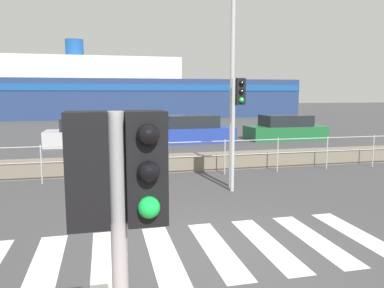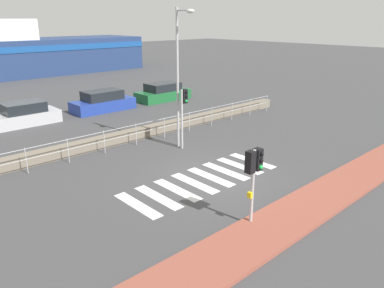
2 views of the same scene
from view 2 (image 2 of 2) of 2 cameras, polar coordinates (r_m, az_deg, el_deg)
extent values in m
plane|color=#424244|center=(15.44, 3.14, -4.92)|extent=(160.00, 160.00, 0.00)
cube|color=#934C3D|center=(13.18, 16.17, -9.72)|extent=(24.00, 1.80, 0.12)
cube|color=silver|center=(13.28, -8.30, -9.19)|extent=(0.45, 2.40, 0.01)
cube|color=silver|center=(13.74, -5.18, -8.06)|extent=(0.45, 2.40, 0.01)
cube|color=silver|center=(14.25, -2.30, -6.98)|extent=(0.45, 2.40, 0.01)
cube|color=silver|center=(14.79, 0.37, -5.97)|extent=(0.45, 2.40, 0.01)
cube|color=silver|center=(15.36, 2.84, -5.02)|extent=(0.45, 2.40, 0.01)
cube|color=silver|center=(15.97, 5.12, -4.13)|extent=(0.45, 2.40, 0.01)
cube|color=silver|center=(16.60, 7.22, -3.30)|extent=(0.45, 2.40, 0.01)
cube|color=silver|center=(17.25, 9.16, -2.53)|extent=(0.45, 2.40, 0.01)
cube|color=slate|center=(19.97, -9.89, 1.20)|extent=(24.29, 0.55, 0.56)
cylinder|color=#B2B2B5|center=(19.05, -8.58, 2.91)|extent=(21.87, 0.03, 0.03)
cylinder|color=#B2B2B5|center=(19.17, -8.51, 1.61)|extent=(21.87, 0.03, 0.03)
cylinder|color=#B2B2B5|center=(16.93, -23.93, -2.34)|extent=(0.04, 0.04, 1.13)
cylinder|color=#B2B2B5|center=(17.53, -18.36, -0.98)|extent=(0.04, 0.04, 1.13)
cylinder|color=#B2B2B5|center=(18.29, -13.21, 0.29)|extent=(0.04, 0.04, 1.13)
cylinder|color=#B2B2B5|center=(19.19, -8.51, 1.45)|extent=(0.04, 0.04, 1.13)
cylinder|color=#B2B2B5|center=(20.22, -4.25, 2.49)|extent=(0.04, 0.04, 1.13)
cylinder|color=#B2B2B5|center=(21.35, -0.42, 3.41)|extent=(0.04, 0.04, 1.13)
cylinder|color=#B2B2B5|center=(22.57, 3.02, 4.23)|extent=(0.04, 0.04, 1.13)
cylinder|color=#B2B2B5|center=(23.87, 6.10, 4.94)|extent=(0.04, 0.04, 1.13)
cylinder|color=#B2B2B5|center=(25.24, 8.86, 5.57)|extent=(0.04, 0.04, 1.13)
cylinder|color=#B2B2B5|center=(26.66, 11.33, 6.12)|extent=(0.04, 0.04, 1.13)
cylinder|color=#B2B2B5|center=(11.61, 9.19, -6.68)|extent=(0.10, 0.10, 2.48)
cube|color=black|center=(11.13, 8.88, -2.75)|extent=(0.24, 0.24, 0.68)
sphere|color=black|center=(11.14, 8.38, -1.55)|extent=(0.13, 0.13, 0.13)
sphere|color=black|center=(11.21, 8.33, -2.56)|extent=(0.13, 0.13, 0.13)
sphere|color=#19D84C|center=(11.29, 8.28, -3.56)|extent=(0.13, 0.13, 0.13)
cube|color=black|center=(11.38, 9.96, -2.32)|extent=(0.24, 0.24, 0.68)
sphere|color=black|center=(11.23, 10.58, -1.49)|extent=(0.13, 0.13, 0.13)
sphere|color=black|center=(11.31, 10.52, -2.50)|extent=(0.13, 0.13, 0.13)
sphere|color=#19D84C|center=(11.38, 10.45, -3.49)|extent=(0.13, 0.13, 0.13)
cube|color=yellow|center=(11.61, 8.80, -7.69)|extent=(0.10, 0.14, 0.18)
cylinder|color=#B2B2B5|center=(18.23, -1.55, 3.72)|extent=(0.10, 0.10, 2.95)
cube|color=black|center=(18.08, -1.17, 7.30)|extent=(0.24, 0.24, 0.68)
sphere|color=black|center=(17.94, -0.87, 7.90)|extent=(0.13, 0.13, 0.13)
sphere|color=black|center=(17.98, -0.87, 7.24)|extent=(0.13, 0.13, 0.13)
sphere|color=#19D84C|center=(18.02, -0.87, 6.58)|extent=(0.13, 0.13, 0.13)
cylinder|color=#B2B2B5|center=(18.23, -2.21, 9.66)|extent=(0.12, 0.12, 6.66)
cylinder|color=#B2B2B5|center=(17.67, -1.31, 19.73)|extent=(0.07, 0.92, 0.07)
ellipsoid|color=silver|center=(17.33, -0.25, 19.59)|extent=(0.32, 0.42, 0.19)
cube|color=#BCBCC1|center=(25.00, -24.07, 3.59)|extent=(3.90, 1.79, 0.75)
cube|color=#1E2328|center=(24.85, -24.28, 5.12)|extent=(2.34, 1.58, 0.62)
cube|color=#233D9E|center=(27.09, -13.39, 5.79)|extent=(4.33, 1.83, 0.78)
cube|color=#1E2328|center=(26.94, -13.50, 7.26)|extent=(2.60, 1.61, 0.64)
cube|color=#1E6633|center=(30.00, -4.43, 7.41)|extent=(4.34, 1.89, 0.75)
cube|color=#1E2328|center=(29.88, -4.46, 8.69)|extent=(2.60, 1.66, 0.61)
camera|label=1|loc=(9.94, 19.42, -3.52)|focal=35.00mm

